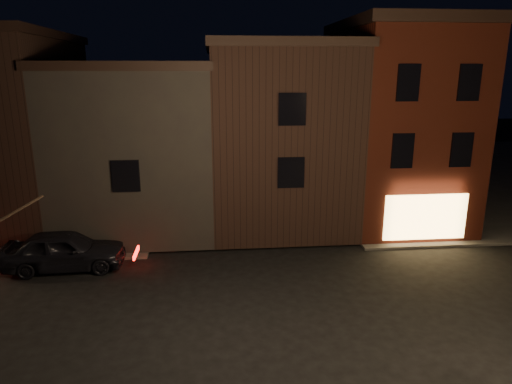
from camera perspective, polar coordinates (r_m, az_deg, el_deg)
ground at (r=16.54m, az=2.12°, el=-14.60°), size 120.00×120.00×0.00m
sidewalk_far_right at (r=41.47m, az=26.66°, el=2.18°), size 30.00×30.00×0.12m
corner_building at (r=25.86m, az=17.40°, el=8.23°), size 6.50×8.50×10.50m
row_building_a at (r=25.20m, az=2.49°, el=7.43°), size 7.30×10.30×9.40m
row_building_b at (r=25.32m, az=-14.10°, el=5.88°), size 7.80×10.30×8.40m
parked_car_a at (r=20.92m, az=-22.78°, el=-6.72°), size 4.97×2.15×1.67m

